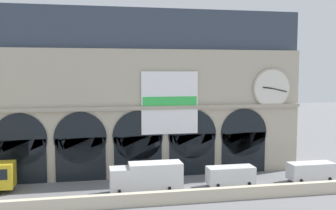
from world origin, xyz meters
TOP-DOWN VIEW (x-y plane):
  - ground_plane at (0.00, 0.00)m, footprint 200.00×200.00m
  - quay_parapet_wall at (0.00, -4.59)m, footprint 90.00×0.70m
  - station_building at (0.03, 7.98)m, footprint 40.90×6.35m
  - box_truck_center at (0.27, -0.71)m, footprint 7.50×2.91m
  - van_mideast at (9.55, -0.38)m, footprint 5.20×2.48m
  - van_east at (19.21, -0.40)m, footprint 5.20×2.48m

SIDE VIEW (x-z plane):
  - ground_plane at x=0.00m, z-range 0.00..0.00m
  - quay_parapet_wall at x=0.00m, z-range 0.00..1.25m
  - van_mideast at x=9.55m, z-range 0.15..2.35m
  - van_east at x=19.21m, z-range 0.15..2.35m
  - box_truck_center at x=0.27m, z-range 0.14..3.26m
  - station_building at x=0.03m, z-range -0.27..19.75m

